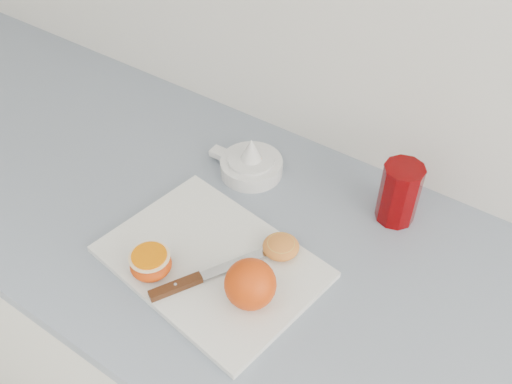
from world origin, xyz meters
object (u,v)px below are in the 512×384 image
counter (240,361)px  cutting_board (211,262)px  half_orange (151,263)px  red_tumbler (399,195)px  citrus_juicer (251,164)px

counter → cutting_board: (0.01, -0.08, 0.45)m
half_orange → red_tumbler: (0.27, 0.35, 0.02)m
cutting_board → red_tumbler: red_tumbler is taller
half_orange → citrus_juicer: (-0.02, 0.30, -0.01)m
counter → red_tumbler: 0.58m
cutting_board → red_tumbler: (0.20, 0.28, 0.05)m
cutting_board → citrus_juicer: bearing=109.2°
counter → half_orange: half_orange is taller
red_tumbler → cutting_board: bearing=-126.5°
cutting_board → half_orange: bearing=-130.1°
citrus_juicer → half_orange: bearing=-87.0°
cutting_board → counter: bearing=98.0°
cutting_board → red_tumbler: 0.35m
cutting_board → half_orange: half_orange is taller
counter → red_tumbler: red_tumbler is taller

